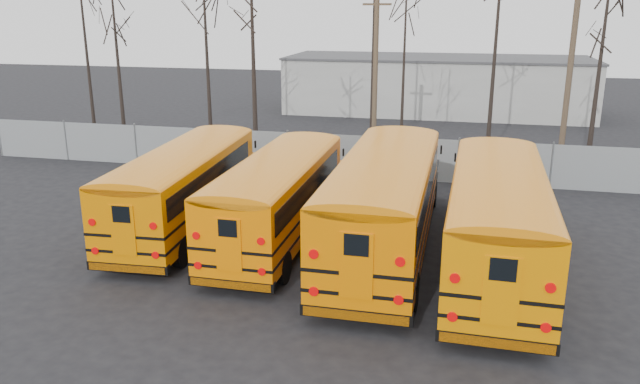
% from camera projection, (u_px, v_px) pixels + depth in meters
% --- Properties ---
extents(ground, '(120.00, 120.00, 0.00)m').
position_uv_depth(ground, '(308.00, 284.00, 18.09)').
color(ground, black).
rests_on(ground, ground).
extents(fence, '(40.00, 0.04, 2.00)m').
position_uv_depth(fence, '(370.00, 157.00, 29.00)').
color(fence, gray).
rests_on(fence, ground).
extents(distant_building, '(22.00, 8.00, 4.00)m').
position_uv_depth(distant_building, '(436.00, 85.00, 46.96)').
color(distant_building, '#B1B1AC').
rests_on(distant_building, ground).
extents(bus_a, '(3.05, 10.98, 3.04)m').
position_uv_depth(bus_a, '(186.00, 180.00, 22.26)').
color(bus_a, black).
rests_on(bus_a, ground).
extents(bus_b, '(2.53, 10.77, 3.01)m').
position_uv_depth(bus_b, '(280.00, 190.00, 21.11)').
color(bus_b, black).
rests_on(bus_b, ground).
extents(bus_c, '(2.83, 12.15, 3.40)m').
position_uv_depth(bus_c, '(386.00, 195.00, 19.82)').
color(bus_c, black).
rests_on(bus_c, ground).
extents(bus_d, '(2.95, 11.80, 3.28)m').
position_uv_depth(bus_d, '(497.00, 211.00, 18.45)').
color(bus_d, black).
rests_on(bus_d, ground).
extents(utility_pole_left, '(1.49, 0.26, 8.39)m').
position_uv_depth(utility_pole_left, '(375.00, 74.00, 32.91)').
color(utility_pole_left, brown).
rests_on(utility_pole_left, ground).
extents(utility_pole_right, '(1.70, 0.87, 10.17)m').
position_uv_depth(utility_pole_right, '(572.00, 56.00, 33.02)').
color(utility_pole_right, brown).
rests_on(utility_pole_right, ground).
extents(tree_0, '(0.26, 0.26, 11.78)m').
position_uv_depth(tree_0, '(85.00, 38.00, 37.07)').
color(tree_0, black).
rests_on(tree_0, ground).
extents(tree_1, '(0.26, 0.26, 10.06)m').
position_uv_depth(tree_1, '(117.00, 56.00, 35.02)').
color(tree_1, black).
rests_on(tree_1, ground).
extents(tree_2, '(0.26, 0.26, 11.24)m').
position_uv_depth(tree_2, '(206.00, 45.00, 35.10)').
color(tree_2, black).
rests_on(tree_2, ground).
extents(tree_3, '(0.26, 0.26, 10.78)m').
position_uv_depth(tree_3, '(253.00, 56.00, 30.56)').
color(tree_3, black).
rests_on(tree_3, ground).
extents(tree_4, '(0.26, 0.26, 12.95)m').
position_uv_depth(tree_4, '(374.00, 31.00, 33.00)').
color(tree_4, black).
rests_on(tree_4, ground).
extents(tree_5, '(0.26, 0.26, 10.39)m').
position_uv_depth(tree_5, '(404.00, 60.00, 30.90)').
color(tree_5, black).
rests_on(tree_5, ground).
extents(tree_6, '(0.26, 0.26, 12.15)m').
position_uv_depth(tree_6, '(496.00, 41.00, 30.88)').
color(tree_6, black).
rests_on(tree_6, ground).
extents(tree_7, '(0.26, 0.26, 9.86)m').
position_uv_depth(tree_7, '(599.00, 68.00, 29.43)').
color(tree_7, black).
rests_on(tree_7, ground).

